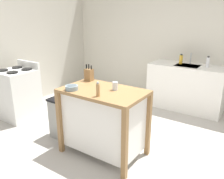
% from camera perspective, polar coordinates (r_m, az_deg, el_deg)
% --- Properties ---
extents(ground_plane, '(6.33, 6.33, 0.00)m').
position_cam_1_polar(ground_plane, '(3.35, 1.44, -14.89)').
color(ground_plane, '#ADA8A0').
rests_on(ground_plane, ground).
extents(wall_back, '(5.33, 0.10, 2.60)m').
position_cam_1_polar(wall_back, '(5.04, 16.86, 11.41)').
color(wall_back, beige).
rests_on(wall_back, ground).
extents(wall_left, '(0.10, 3.01, 2.60)m').
position_cam_1_polar(wall_left, '(5.33, -18.03, 11.63)').
color(wall_left, beige).
rests_on(wall_left, ground).
extents(kitchen_island, '(1.08, 0.66, 0.91)m').
position_cam_1_polar(kitchen_island, '(3.07, -2.11, -7.25)').
color(kitchen_island, olive).
rests_on(kitchen_island, ground).
extents(knife_block, '(0.11, 0.09, 0.24)m').
position_cam_1_polar(knife_block, '(3.32, -5.70, 3.69)').
color(knife_block, olive).
rests_on(knife_block, kitchen_island).
extents(bowl_ceramic_wide, '(0.16, 0.16, 0.06)m').
position_cam_1_polar(bowl_ceramic_wide, '(2.95, -9.92, 0.47)').
color(bowl_ceramic_wide, gray).
rests_on(bowl_ceramic_wide, kitchen_island).
extents(drinking_cup, '(0.07, 0.07, 0.10)m').
position_cam_1_polar(drinking_cup, '(2.90, 0.74, 0.88)').
color(drinking_cup, silver).
rests_on(drinking_cup, kitchen_island).
extents(pepper_grinder, '(0.04, 0.04, 0.18)m').
position_cam_1_polar(pepper_grinder, '(2.67, -3.50, 0.02)').
color(pepper_grinder, '#AD7F4C').
rests_on(pepper_grinder, kitchen_island).
extents(trash_bin, '(0.36, 0.28, 0.63)m').
position_cam_1_polar(trash_bin, '(3.63, -12.15, -6.90)').
color(trash_bin, gray).
rests_on(trash_bin, ground).
extents(sink_counter, '(1.43, 0.60, 0.89)m').
position_cam_1_polar(sink_counter, '(4.81, 17.73, 0.58)').
color(sink_counter, white).
rests_on(sink_counter, ground).
extents(sink_faucet, '(0.02, 0.02, 0.22)m').
position_cam_1_polar(sink_faucet, '(4.81, 18.86, 7.26)').
color(sink_faucet, '#B7BCC1').
rests_on(sink_faucet, sink_counter).
extents(bottle_hand_soap, '(0.06, 0.06, 0.21)m').
position_cam_1_polar(bottle_hand_soap, '(4.62, 22.58, 6.27)').
color(bottle_hand_soap, white).
rests_on(bottle_hand_soap, sink_counter).
extents(bottle_dish_soap, '(0.07, 0.07, 0.20)m').
position_cam_1_polar(bottle_dish_soap, '(4.76, 16.67, 7.15)').
color(bottle_dish_soap, yellow).
rests_on(bottle_dish_soap, sink_counter).
extents(stove, '(0.60, 0.60, 1.01)m').
position_cam_1_polar(stove, '(4.51, -22.17, -0.98)').
color(stove, silver).
rests_on(stove, ground).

